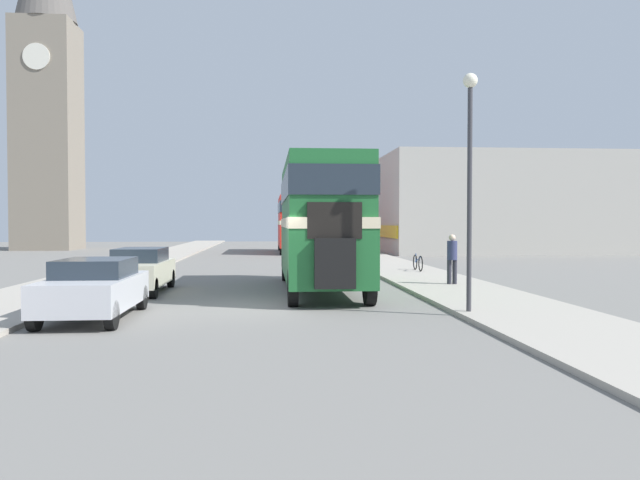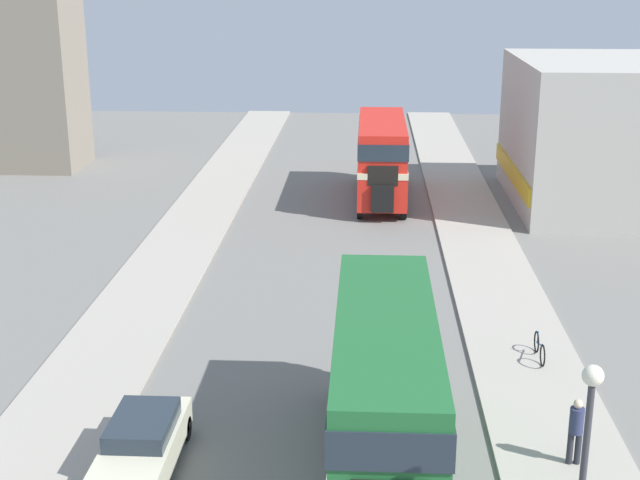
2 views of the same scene
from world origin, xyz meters
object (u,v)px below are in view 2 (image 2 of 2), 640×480
object	(u,v)px
street_lamp	(583,475)
bus_distant	(382,153)
pedestrian_walking	(576,428)
bicycle_on_pavement	(539,348)
double_decker_bus	(385,385)
car_parked_mid	(142,445)

from	to	relation	value
street_lamp	bus_distant	bearing A→B (deg)	95.04
pedestrian_walking	street_lamp	bearing A→B (deg)	-103.29
bicycle_on_pavement	double_decker_bus	bearing A→B (deg)	-126.01
bus_distant	pedestrian_walking	xyz separation A→B (m)	(4.53, -26.51, -1.41)
pedestrian_walking	street_lamp	world-z (taller)	street_lamp
bicycle_on_pavement	pedestrian_walking	bearing A→B (deg)	-92.46
bus_distant	street_lamp	size ratio (longest dim) A/B	1.62
double_decker_bus	bus_distant	bearing A→B (deg)	89.44
bus_distant	double_decker_bus	bearing A→B (deg)	-90.56
bus_distant	pedestrian_walking	distance (m)	26.93
pedestrian_walking	bicycle_on_pavement	xyz separation A→B (m)	(0.27, 6.23, -0.64)
bicycle_on_pavement	street_lamp	xyz separation A→B (m)	(-1.86, -12.99, 3.47)
double_decker_bus	bicycle_on_pavement	world-z (taller)	double_decker_bus
car_parked_mid	bicycle_on_pavement	distance (m)	13.09
bus_distant	pedestrian_walking	world-z (taller)	bus_distant
car_parked_mid	pedestrian_walking	size ratio (longest dim) A/B	2.41
pedestrian_walking	bicycle_on_pavement	distance (m)	6.27
pedestrian_walking	car_parked_mid	bearing A→B (deg)	-175.86
pedestrian_walking	street_lamp	distance (m)	7.49
car_parked_mid	pedestrian_walking	xyz separation A→B (m)	(10.78, 0.78, 0.36)
bus_distant	street_lamp	xyz separation A→B (m)	(2.94, -33.26, 1.42)
bicycle_on_pavement	street_lamp	size ratio (longest dim) A/B	0.30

